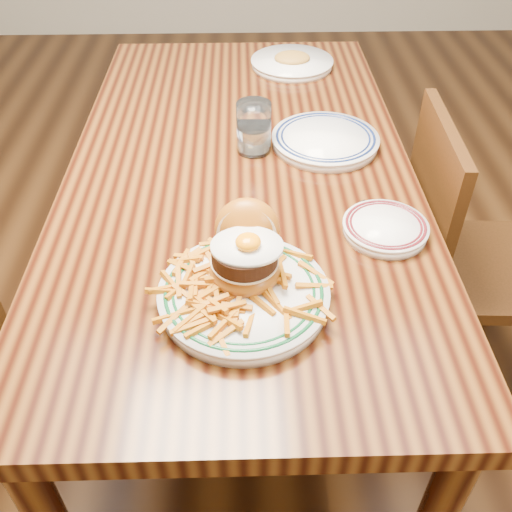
{
  "coord_description": "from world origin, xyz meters",
  "views": [
    {
      "loc": [
        0.01,
        -1.23,
        1.51
      ],
      "look_at": [
        0.03,
        -0.48,
        0.86
      ],
      "focal_mm": 40.0,
      "sensor_mm": 36.0,
      "label": 1
    }
  ],
  "objects_px": {
    "table": "(241,192)",
    "main_plate": "(244,279)",
    "chair_right": "(458,255)",
    "side_plate": "(385,227)"
  },
  "relations": [
    {
      "from": "table",
      "to": "main_plate",
      "type": "xyz_separation_m",
      "value": [
        0.01,
        -0.47,
        0.13
      ]
    },
    {
      "from": "table",
      "to": "chair_right",
      "type": "bearing_deg",
      "value": -3.46
    },
    {
      "from": "side_plate",
      "to": "table",
      "type": "bearing_deg",
      "value": 144.29
    },
    {
      "from": "table",
      "to": "chair_right",
      "type": "relative_size",
      "value": 1.86
    },
    {
      "from": "side_plate",
      "to": "chair_right",
      "type": "bearing_deg",
      "value": 48.01
    },
    {
      "from": "table",
      "to": "main_plate",
      "type": "relative_size",
      "value": 4.89
    },
    {
      "from": "main_plate",
      "to": "side_plate",
      "type": "bearing_deg",
      "value": 34.72
    },
    {
      "from": "table",
      "to": "main_plate",
      "type": "height_order",
      "value": "main_plate"
    },
    {
      "from": "table",
      "to": "side_plate",
      "type": "relative_size",
      "value": 8.76
    },
    {
      "from": "chair_right",
      "to": "main_plate",
      "type": "height_order",
      "value": "main_plate"
    }
  ]
}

